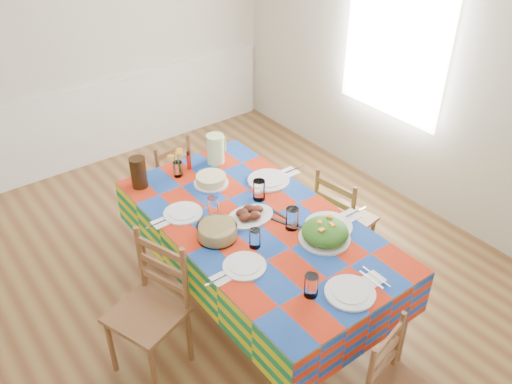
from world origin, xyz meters
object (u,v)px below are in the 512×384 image
at_px(green_pitcher, 215,149).
at_px(chair_right, 342,220).
at_px(tea_pitcher, 139,172).
at_px(chair_far, 167,183).
at_px(meat_platter, 250,214).
at_px(dining_table, 257,233).
at_px(chair_left, 151,310).

bearing_deg(green_pitcher, chair_right, -53.47).
bearing_deg(tea_pitcher, chair_far, 45.44).
bearing_deg(chair_right, meat_platter, 76.39).
height_order(chair_far, chair_right, chair_right).
distance_m(dining_table, meat_platter, 0.14).
xyz_separation_m(meat_platter, chair_far, (0.02, 1.30, -0.41)).
distance_m(meat_platter, green_pitcher, 0.83).
xyz_separation_m(dining_table, green_pitcher, (0.23, 0.87, 0.22)).
distance_m(tea_pitcher, chair_far, 0.82).
distance_m(dining_table, chair_far, 1.41).
bearing_deg(chair_far, chair_right, 111.59).
xyz_separation_m(green_pitcher, chair_right, (0.65, -0.87, -0.50)).
bearing_deg(chair_far, dining_table, 79.24).
distance_m(dining_table, tea_pitcher, 1.04).
relative_size(dining_table, chair_right, 2.30).
relative_size(dining_table, green_pitcher, 8.75).
xyz_separation_m(dining_table, tea_pitcher, (-0.45, 0.92, 0.22)).
xyz_separation_m(tea_pitcher, chair_right, (1.32, -0.92, -0.50)).
bearing_deg(tea_pitcher, green_pitcher, -4.19).
bearing_deg(dining_table, green_pitcher, 75.39).
relative_size(green_pitcher, chair_far, 0.27).
bearing_deg(chair_left, meat_platter, 74.21).
height_order(meat_platter, chair_left, chair_left).
xyz_separation_m(green_pitcher, tea_pitcher, (-0.67, 0.05, 0.00)).
height_order(dining_table, meat_platter, meat_platter).
bearing_deg(meat_platter, chair_left, -176.24).
relative_size(meat_platter, chair_left, 0.36).
bearing_deg(dining_table, meat_platter, 97.60).
bearing_deg(chair_left, chair_right, 69.72).
height_order(chair_left, chair_right, chair_left).
relative_size(green_pitcher, tea_pitcher, 1.00).
distance_m(dining_table, chair_left, 0.91).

